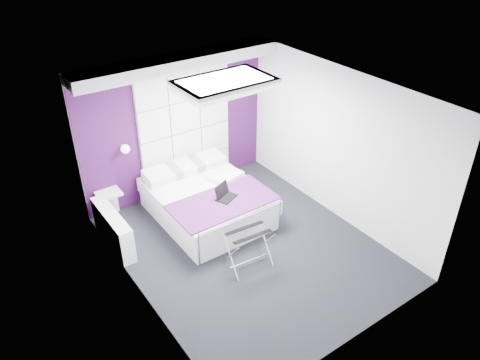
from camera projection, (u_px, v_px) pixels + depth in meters
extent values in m
plane|color=black|center=(248.00, 248.00, 7.44)|extent=(4.40, 4.40, 0.00)
plane|color=white|center=(250.00, 92.00, 6.08)|extent=(4.40, 4.40, 0.00)
plane|color=white|center=(176.00, 125.00, 8.29)|extent=(3.60, 0.00, 3.60)
plane|color=white|center=(133.00, 220.00, 5.88)|extent=(0.00, 4.40, 4.40)
plane|color=white|center=(338.00, 145.00, 7.64)|extent=(0.00, 4.40, 4.40)
cube|color=#390E3F|center=(176.00, 126.00, 8.29)|extent=(3.58, 0.02, 2.58)
cube|color=white|center=(178.00, 62.00, 7.49)|extent=(3.58, 0.50, 0.20)
sphere|color=white|center=(124.00, 148.00, 7.72)|extent=(0.15, 0.15, 0.15)
cube|color=white|center=(113.00, 229.00, 7.36)|extent=(0.22, 1.20, 0.60)
cube|color=white|center=(207.00, 209.00, 8.09)|extent=(1.60, 2.00, 0.30)
cube|color=silver|center=(207.00, 196.00, 7.95)|extent=(1.64, 2.04, 0.25)
cube|color=#4A1652|center=(223.00, 202.00, 7.53)|extent=(1.70, 0.90, 0.03)
cube|color=white|center=(109.00, 194.00, 7.88)|extent=(0.40, 0.31, 0.04)
cube|color=black|center=(249.00, 232.00, 6.78)|extent=(0.63, 0.47, 0.01)
cube|color=black|center=(227.00, 198.00, 7.60)|extent=(0.34, 0.23, 0.02)
cube|color=black|center=(222.00, 188.00, 7.62)|extent=(0.34, 0.01, 0.22)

